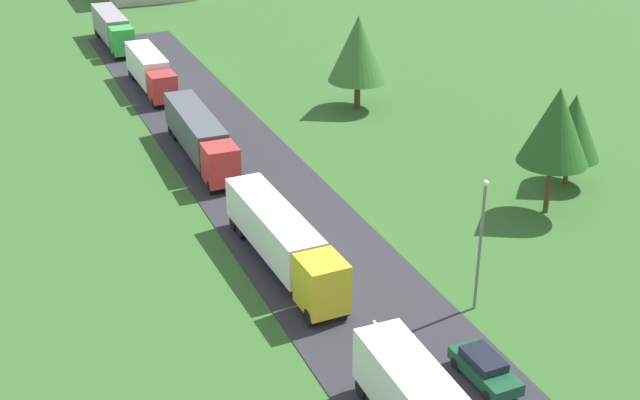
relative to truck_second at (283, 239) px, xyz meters
name	(u,v)px	position (x,y,z in m)	size (l,w,h in m)	color
road	(387,337)	(2.61, -9.23, -2.08)	(10.00, 140.00, 0.06)	#2B2B30
lane_marking_centre	(414,368)	(2.61, -12.37, -2.04)	(0.16, 122.41, 0.01)	white
truck_second	(283,239)	(0.00, 0.00, 0.00)	(2.89, 14.38, 3.55)	yellow
truck_third	(200,135)	(0.08, 19.16, 0.04)	(2.74, 14.67, 3.59)	red
truck_fourth	(150,70)	(0.39, 38.39, 0.02)	(2.53, 12.18, 3.66)	red
truck_fifth	(112,28)	(0.02, 56.52, 0.10)	(2.56, 13.40, 3.75)	green
car_second	(485,368)	(5.38, -14.62, -1.29)	(1.85, 4.34, 1.44)	#19472D
lamppost_second	(481,239)	(8.63, -8.63, 2.47)	(0.36, 0.36, 8.21)	slate
tree_oak	(556,126)	(20.13, 0.12, 4.48)	(4.94, 4.94, 9.32)	#513823
tree_maple	(358,49)	(17.19, 25.46, 3.70)	(5.59, 5.59, 8.90)	#513823
tree_pine	(573,126)	(24.54, 3.59, 2.56)	(4.51, 4.51, 7.16)	#513823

